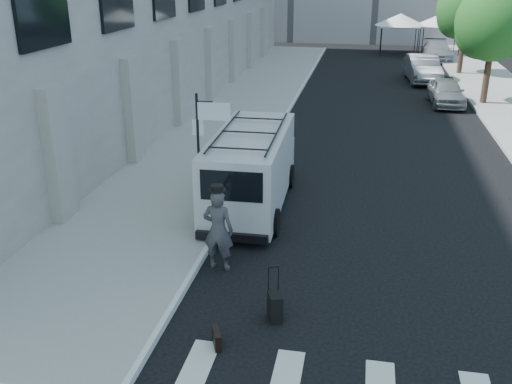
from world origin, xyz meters
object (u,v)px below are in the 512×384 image
at_px(briefcase, 217,338).
at_px(suitcase, 275,306).
at_px(businessman, 218,230).
at_px(cargo_van, 252,168).
at_px(parked_car_a, 446,92).
at_px(parked_car_b, 423,68).
at_px(parked_car_c, 437,51).

height_order(briefcase, suitcase, suitcase).
xyz_separation_m(businessman, cargo_van, (0.00, 3.94, 0.18)).
xyz_separation_m(businessman, parked_car_a, (7.21, 18.84, -0.32)).
xyz_separation_m(briefcase, suitcase, (0.93, 1.07, 0.13)).
distance_m(suitcase, parked_car_b, 27.49).
relative_size(briefcase, parked_car_b, 0.09).
distance_m(briefcase, cargo_van, 6.97).
relative_size(suitcase, cargo_van, 0.19).
bearing_deg(briefcase, businessman, 80.19).
height_order(briefcase, parked_car_c, parked_car_c).
xyz_separation_m(cargo_van, parked_car_c, (8.30, 30.48, -0.45)).
height_order(businessman, parked_car_b, businessman).
xyz_separation_m(parked_car_a, parked_car_c, (1.10, 15.58, 0.05)).
bearing_deg(parked_car_b, businessman, -109.32).
relative_size(briefcase, parked_car_a, 0.11).
bearing_deg(suitcase, briefcase, -152.00).
xyz_separation_m(parked_car_a, parked_car_b, (-0.70, 6.36, 0.15)).
bearing_deg(parked_car_b, parked_car_a, -88.57).
xyz_separation_m(businessman, parked_car_c, (8.31, 34.42, -0.27)).
bearing_deg(businessman, briefcase, 106.99).
xyz_separation_m(suitcase, parked_car_a, (5.58, 20.69, 0.37)).
bearing_deg(parked_car_b, cargo_van, -111.85).
distance_m(briefcase, parked_car_a, 22.72).
relative_size(businessman, parked_car_a, 0.50).
relative_size(businessman, suitcase, 1.76).
relative_size(businessman, parked_car_b, 0.40).
bearing_deg(cargo_van, parked_car_a, 62.93).
bearing_deg(suitcase, businessman, 110.26).
height_order(businessman, parked_car_a, businessman).
relative_size(businessman, parked_car_c, 0.40).
height_order(parked_car_a, parked_car_b, parked_car_b).
height_order(suitcase, cargo_van, cargo_van).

